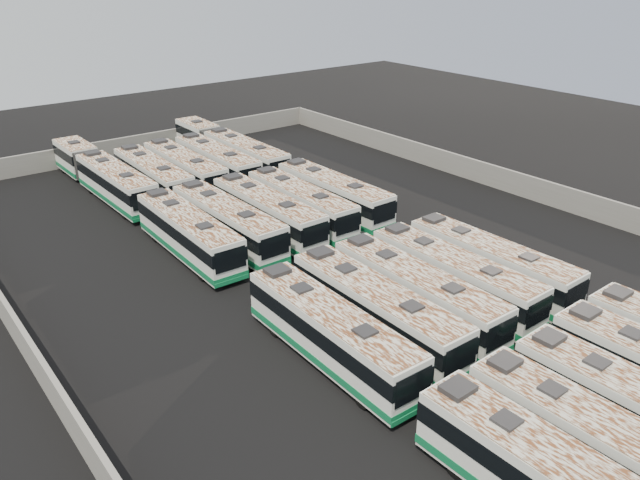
{
  "coord_description": "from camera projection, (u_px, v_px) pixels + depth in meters",
  "views": [
    {
      "loc": [
        -27.32,
        -31.74,
        21.0
      ],
      "look_at": [
        -1.24,
        1.62,
        1.6
      ],
      "focal_mm": 35.0,
      "sensor_mm": 36.0,
      "label": 1
    }
  ],
  "objects": [
    {
      "name": "ground",
      "position": [
        346.0,
        262.0,
        46.77
      ],
      "size": [
        140.0,
        140.0,
        0.0
      ],
      "primitive_type": "plane",
      "color": "black",
      "rests_on": "ground"
    },
    {
      "name": "perimeter_wall",
      "position": [
        347.0,
        249.0,
        46.32
      ],
      "size": [
        45.2,
        73.2,
        2.2
      ],
      "color": "slate",
      "rests_on": "ground"
    },
    {
      "name": "bus_front_left",
      "position": [
        605.0,
        451.0,
        26.47
      ],
      "size": [
        2.99,
        12.75,
        3.58
      ],
      "rotation": [
        0.0,
        0.0,
        0.02
      ],
      "color": "white",
      "rests_on": "ground"
    },
    {
      "name": "bus_midfront_far_left",
      "position": [
        331.0,
        333.0,
        34.63
      ],
      "size": [
        3.05,
        13.03,
        3.66
      ],
      "rotation": [
        0.0,
        0.0,
        -0.02
      ],
      "color": "white",
      "rests_on": "ground"
    },
    {
      "name": "bus_midfront_left",
      "position": [
        376.0,
        310.0,
        36.83
      ],
      "size": [
        2.99,
        13.13,
        3.69
      ],
      "rotation": [
        0.0,
        0.0,
        -0.02
      ],
      "color": "white",
      "rests_on": "ground"
    },
    {
      "name": "bus_midfront_center",
      "position": [
        416.0,
        293.0,
        38.73
      ],
      "size": [
        2.92,
        13.0,
        3.65
      ],
      "rotation": [
        0.0,
        0.0,
        -0.01
      ],
      "color": "white",
      "rests_on": "ground"
    },
    {
      "name": "bus_midfront_right",
      "position": [
        454.0,
        277.0,
        40.76
      ],
      "size": [
        2.8,
        12.78,
        3.6
      ],
      "rotation": [
        0.0,
        0.0,
        0.01
      ],
      "color": "white",
      "rests_on": "ground"
    },
    {
      "name": "bus_midfront_far_right",
      "position": [
        491.0,
        264.0,
        42.51
      ],
      "size": [
        2.86,
        12.72,
        3.58
      ],
      "rotation": [
        0.0,
        0.0,
        0.01
      ],
      "color": "white",
      "rests_on": "ground"
    },
    {
      "name": "bus_midback_far_left",
      "position": [
        189.0,
        233.0,
        47.06
      ],
      "size": [
        3.04,
        13.0,
        3.65
      ],
      "rotation": [
        0.0,
        0.0,
        -0.02
      ],
      "color": "white",
      "rests_on": "ground"
    },
    {
      "name": "bus_midback_left",
      "position": [
        228.0,
        222.0,
        48.92
      ],
      "size": [
        2.9,
        13.09,
        3.68
      ],
      "rotation": [
        0.0,
        0.0,
        0.01
      ],
      "color": "white",
      "rests_on": "ground"
    },
    {
      "name": "bus_midback_center",
      "position": [
        268.0,
        213.0,
        50.83
      ],
      "size": [
        2.72,
        12.88,
        3.63
      ],
      "rotation": [
        0.0,
        0.0,
        0.0
      ],
      "color": "white",
      "rests_on": "ground"
    },
    {
      "name": "bus_midback_right",
      "position": [
        301.0,
        204.0,
        52.7
      ],
      "size": [
        2.94,
        12.72,
        3.57
      ],
      "rotation": [
        0.0,
        0.0,
        -0.02
      ],
      "color": "white",
      "rests_on": "ground"
    },
    {
      "name": "bus_midback_far_right",
      "position": [
        333.0,
        194.0,
        54.68
      ],
      "size": [
        2.84,
        12.99,
        3.66
      ],
      "rotation": [
        0.0,
        0.0,
        0.01
      ],
      "color": "white",
      "rests_on": "ground"
    },
    {
      "name": "bus_back_far_left",
      "position": [
        102.0,
        174.0,
        59.77
      ],
      "size": [
        2.94,
        20.04,
        3.63
      ],
      "rotation": [
        0.0,
        0.0,
        0.01
      ],
      "color": "white",
      "rests_on": "ground"
    },
    {
      "name": "bus_back_left",
      "position": [
        153.0,
        177.0,
        59.13
      ],
      "size": [
        2.98,
        12.89,
        3.62
      ],
      "rotation": [
        0.0,
        0.0,
        -0.02
      ],
      "color": "white",
      "rests_on": "ground"
    },
    {
      "name": "bus_back_center",
      "position": [
        185.0,
        169.0,
        61.06
      ],
      "size": [
        2.84,
        12.98,
        3.65
      ],
      "rotation": [
        0.0,
        0.0,
        -0.01
      ],
      "color": "white",
      "rests_on": "ground"
    },
    {
      "name": "bus_back_right",
      "position": [
        217.0,
        163.0,
        62.94
      ],
      "size": [
        2.9,
        13.09,
        3.68
      ],
      "rotation": [
        0.0,
        0.0,
        -0.01
      ],
      "color": "white",
      "rests_on": "ground"
    },
    {
      "name": "bus_back_far_right",
      "position": [
        229.0,
        149.0,
        67.58
      ],
      "size": [
        2.95,
        20.2,
        3.66
      ],
      "rotation": [
        0.0,
        0.0,
        -0.01
      ],
      "color": "white",
      "rests_on": "ground"
    }
  ]
}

